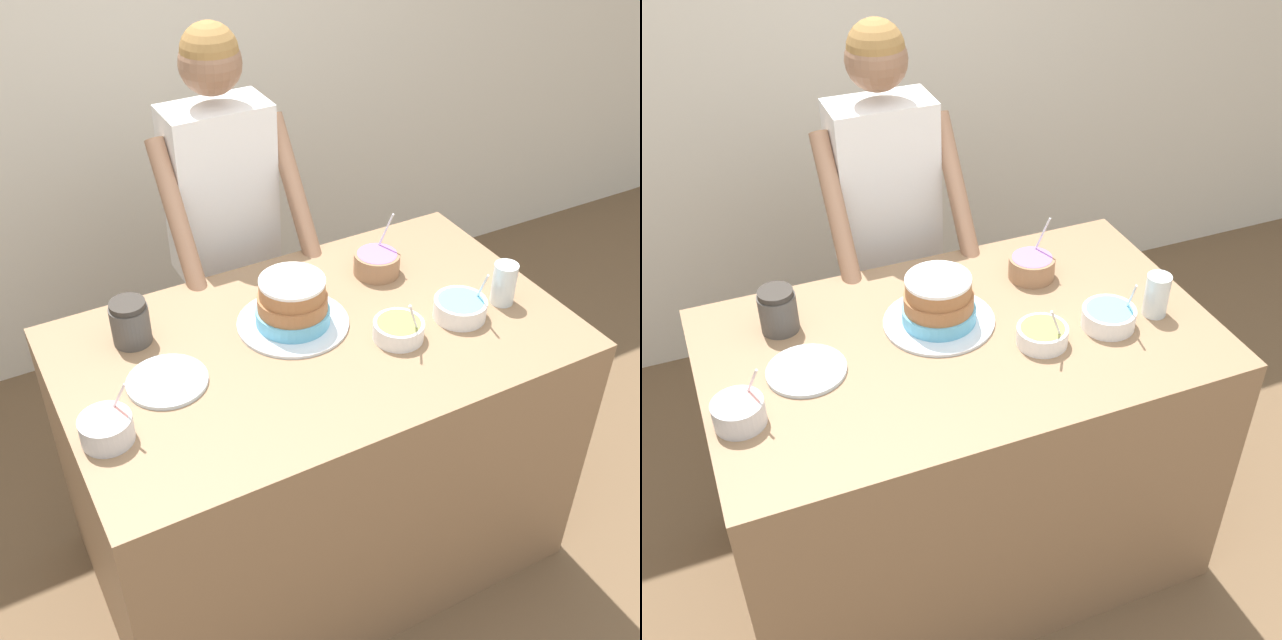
{
  "view_description": "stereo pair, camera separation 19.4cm",
  "coord_description": "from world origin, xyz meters",
  "views": [
    {
      "loc": [
        -0.87,
        -1.19,
        2.39
      ],
      "look_at": [
        -0.01,
        0.4,
        1.05
      ],
      "focal_mm": 45.0,
      "sensor_mm": 36.0,
      "label": 1
    },
    {
      "loc": [
        -0.7,
        -1.27,
        2.39
      ],
      "look_at": [
        -0.01,
        0.4,
        1.05
      ],
      "focal_mm": 45.0,
      "sensor_mm": 36.0,
      "label": 2
    }
  ],
  "objects": [
    {
      "name": "frosting_bowl_pink",
      "position": [
        -0.66,
        0.33,
        0.99
      ],
      "size": [
        0.13,
        0.13,
        0.17
      ],
      "color": "silver",
      "rests_on": "counter"
    },
    {
      "name": "wall_back",
      "position": [
        0.0,
        1.95,
        1.3
      ],
      "size": [
        10.0,
        0.05,
        2.6
      ],
      "color": "silver",
      "rests_on": "ground_plane"
    },
    {
      "name": "person_baker",
      "position": [
        -0.0,
        1.13,
        1.03
      ],
      "size": [
        0.48,
        0.46,
        1.68
      ],
      "color": "#2D2D38",
      "rests_on": "ground_plane"
    },
    {
      "name": "frosting_bowl_blue",
      "position": [
        0.43,
        0.33,
        0.98
      ],
      "size": [
        0.16,
        0.16,
        0.18
      ],
      "color": "white",
      "rests_on": "counter"
    },
    {
      "name": "frosting_bowl_purple",
      "position": [
        0.33,
        0.66,
        0.99
      ],
      "size": [
        0.15,
        0.15,
        0.2
      ],
      "color": "#936B4C",
      "rests_on": "counter"
    },
    {
      "name": "counter",
      "position": [
        0.0,
        0.45,
        0.47
      ],
      "size": [
        1.5,
        0.9,
        0.95
      ],
      "color": "#8C6B4C",
      "rests_on": "ground_plane"
    },
    {
      "name": "ceramic_plate",
      "position": [
        -0.45,
        0.46,
        0.96
      ],
      "size": [
        0.22,
        0.22,
        0.01
      ],
      "color": "silver",
      "rests_on": "counter"
    },
    {
      "name": "drinking_glass",
      "position": [
        0.59,
        0.33,
        1.02
      ],
      "size": [
        0.07,
        0.07,
        0.14
      ],
      "color": "silver",
      "rests_on": "counter"
    },
    {
      "name": "stoneware_jar",
      "position": [
        -0.48,
        0.69,
        1.02
      ],
      "size": [
        0.11,
        0.11,
        0.14
      ],
      "color": "#4C4742",
      "rests_on": "counter"
    },
    {
      "name": "cake",
      "position": [
        -0.03,
        0.54,
        1.02
      ],
      "size": [
        0.34,
        0.34,
        0.16
      ],
      "color": "silver",
      "rests_on": "counter"
    },
    {
      "name": "frosting_bowl_olive",
      "position": [
        0.21,
        0.33,
        0.98
      ],
      "size": [
        0.15,
        0.15,
        0.16
      ],
      "color": "white",
      "rests_on": "counter"
    }
  ]
}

